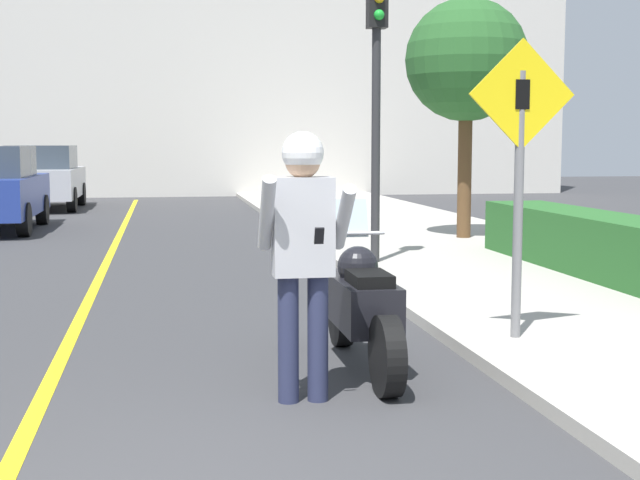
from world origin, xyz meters
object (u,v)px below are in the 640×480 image
Objects in this scene: traffic_light at (377,62)px; street_tree at (467,61)px; motorcycle at (361,306)px; crossing_sign at (520,160)px; person_biker at (303,236)px; parked_car_silver at (44,177)px.

street_tree is at bearing 51.87° from traffic_light.
motorcycle is 9.29m from street_tree.
crossing_sign is at bearing -106.02° from street_tree.
traffic_light is (1.95, 6.06, 1.70)m from person_biker.
crossing_sign is 0.63× the size of traffic_light.
person_biker is (-0.58, -0.82, 0.63)m from motorcycle.
street_tree reaches higher than motorcycle.
street_tree is at bearing 64.74° from person_biker.
person_biker is 0.43× the size of parked_car_silver.
traffic_light reaches higher than person_biker.
crossing_sign is 18.49m from parked_car_silver.
traffic_light is at bearing -64.68° from parked_car_silver.
traffic_light is at bearing 90.49° from crossing_sign.
parked_car_silver is at bearing 108.97° from crossing_sign.
street_tree is (2.27, 2.89, 0.30)m from traffic_light.
street_tree is (4.22, 8.95, 2.00)m from person_biker.
street_tree is at bearing -49.73° from parked_car_silver.
traffic_light is at bearing -128.13° from street_tree.
person_biker is at bearing -115.26° from street_tree.
traffic_light is at bearing 72.13° from person_biker.
street_tree is at bearing 65.88° from motorcycle.
person_biker is 0.44× the size of street_tree.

